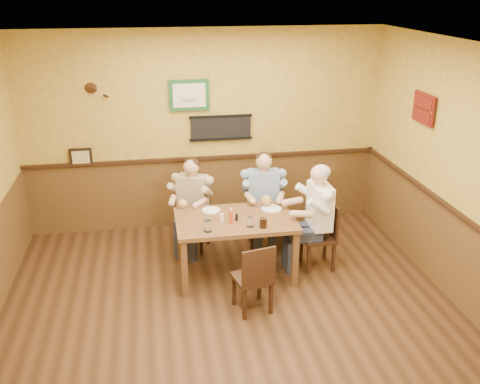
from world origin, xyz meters
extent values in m
plane|color=#352010|center=(0.00, 0.00, 0.00)|extent=(5.00, 5.00, 0.00)
cube|color=silver|center=(0.00, 0.00, 2.80)|extent=(5.00, 5.00, 0.02)
cube|color=gold|center=(0.00, 2.50, 1.40)|extent=(5.00, 0.02, 2.80)
cube|color=gold|center=(0.00, -2.50, 1.40)|extent=(5.00, 0.02, 2.80)
cube|color=gold|center=(2.50, 0.00, 1.40)|extent=(0.02, 5.00, 2.80)
cube|color=brown|center=(0.00, 2.48, 0.50)|extent=(5.00, 0.02, 1.00)
cube|color=brown|center=(2.48, 0.00, 0.50)|extent=(0.02, 5.00, 1.00)
cube|color=black|center=(0.23, 2.46, 1.45)|extent=(0.88, 0.03, 0.34)
cube|color=#1C532A|center=(-0.20, 2.46, 1.92)|extent=(0.54, 0.03, 0.42)
cube|color=black|center=(-1.70, 2.46, 1.12)|extent=(0.30, 0.03, 0.26)
cube|color=maroon|center=(2.46, 1.05, 1.95)|extent=(0.03, 0.48, 0.36)
cube|color=brown|center=(0.18, 0.94, 0.72)|extent=(1.40, 0.90, 0.05)
cube|color=brown|center=(-0.46, 0.55, 0.35)|extent=(0.07, 0.07, 0.70)
cube|color=brown|center=(0.82, 0.55, 0.35)|extent=(0.07, 0.07, 0.70)
cube|color=brown|center=(-0.46, 1.33, 0.35)|extent=(0.07, 0.07, 0.70)
cube|color=brown|center=(0.82, 1.33, 0.35)|extent=(0.07, 0.07, 0.70)
cylinder|color=white|center=(-0.18, 0.64, 0.82)|extent=(0.10, 0.10, 0.13)
cylinder|color=white|center=(0.31, 0.68, 0.81)|extent=(0.09, 0.09, 0.12)
cylinder|color=black|center=(0.45, 0.64, 0.81)|extent=(0.10, 0.10, 0.11)
cylinder|color=red|center=(0.11, 0.83, 0.83)|extent=(0.05, 0.05, 0.16)
cylinder|color=white|center=(0.01, 0.88, 0.80)|extent=(0.05, 0.05, 0.10)
cylinder|color=black|center=(0.18, 0.87, 0.79)|extent=(0.03, 0.03, 0.08)
cylinder|color=white|center=(-0.08, 1.20, 0.76)|extent=(0.27, 0.27, 0.01)
cylinder|color=silver|center=(0.66, 1.12, 0.76)|extent=(0.32, 0.32, 0.02)
camera|label=1|loc=(-0.74, -4.73, 3.35)|focal=40.00mm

